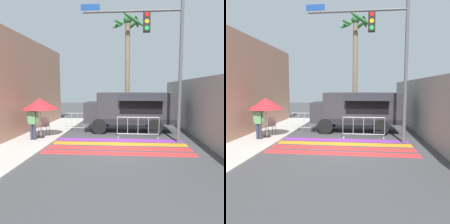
{
  "view_description": "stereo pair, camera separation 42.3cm",
  "coord_description": "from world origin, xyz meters",
  "views": [
    {
      "loc": [
        0.5,
        -9.86,
        2.59
      ],
      "look_at": [
        -0.43,
        2.22,
        1.3
      ],
      "focal_mm": 35.0,
      "sensor_mm": 36.0,
      "label": 1
    },
    {
      "loc": [
        0.92,
        -9.82,
        2.59
      ],
      "look_at": [
        -0.43,
        2.22,
        1.3
      ],
      "focal_mm": 35.0,
      "sensor_mm": 36.0,
      "label": 2
    }
  ],
  "objects": [
    {
      "name": "palm_tree",
      "position": [
        0.38,
        5.9,
        5.14
      ],
      "size": [
        2.35,
        2.37,
        7.67
      ],
      "color": "#7A664C",
      "rests_on": "ground_plane"
    },
    {
      "name": "sidewalk_left",
      "position": [
        -5.25,
        0.0,
        0.06
      ],
      "size": [
        4.4,
        16.0,
        0.13
      ],
      "color": "#B7B5AD",
      "rests_on": "ground_plane"
    },
    {
      "name": "food_truck",
      "position": [
        0.51,
        3.31,
        1.39
      ],
      "size": [
        5.24,
        2.48,
        2.36
      ],
      "color": "#2D2D33",
      "rests_on": "ground_plane"
    },
    {
      "name": "crosswalk_painted",
      "position": [
        0.0,
        -0.2,
        0.0
      ],
      "size": [
        6.4,
        2.84,
        0.01
      ],
      "color": "red",
      "rests_on": "ground_plane"
    },
    {
      "name": "folding_chair",
      "position": [
        -4.0,
        1.41,
        0.68
      ],
      "size": [
        0.44,
        0.44,
        0.92
      ],
      "rotation": [
        0.0,
        0.0,
        -0.07
      ],
      "color": "#4C4C51",
      "rests_on": "sidewalk_left"
    },
    {
      "name": "concrete_wall_right",
      "position": [
        4.15,
        3.0,
        1.58
      ],
      "size": [
        0.2,
        16.0,
        3.15
      ],
      "color": "gray",
      "rests_on": "ground_plane"
    },
    {
      "name": "building_left_facade",
      "position": [
        -5.32,
        0.0,
        2.73
      ],
      "size": [
        0.25,
        16.0,
        5.46
      ],
      "color": "tan",
      "rests_on": "ground_plane"
    },
    {
      "name": "ground_plane",
      "position": [
        0.0,
        0.0,
        0.0
      ],
      "size": [
        60.0,
        60.0,
        0.0
      ],
      "primitive_type": "plane",
      "color": "#424244"
    },
    {
      "name": "patio_umbrella",
      "position": [
        -3.92,
        0.69,
        1.84
      ],
      "size": [
        1.73,
        1.73,
        1.99
      ],
      "color": "black",
      "rests_on": "sidewalk_left"
    },
    {
      "name": "barricade_side",
      "position": [
        -2.62,
        3.18,
        0.54
      ],
      "size": [
        1.58,
        0.44,
        1.11
      ],
      "color": "#B7BABF",
      "rests_on": "ground_plane"
    },
    {
      "name": "traffic_signal_pole",
      "position": [
        2.0,
        0.73,
        4.51
      ],
      "size": [
        4.78,
        0.29,
        6.66
      ],
      "color": "#515456",
      "rests_on": "ground_plane"
    },
    {
      "name": "vendor_person",
      "position": [
        -4.1,
        0.19,
        1.05
      ],
      "size": [
        0.53,
        0.21,
        1.63
      ],
      "rotation": [
        0.0,
        0.0,
        -0.03
      ],
      "color": "#2D3347",
      "rests_on": "sidewalk_left"
    },
    {
      "name": "barricade_front",
      "position": [
        1.0,
        1.58,
        0.56
      ],
      "size": [
        2.21,
        0.44,
        1.11
      ],
      "color": "#B7BABF",
      "rests_on": "ground_plane"
    }
  ]
}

